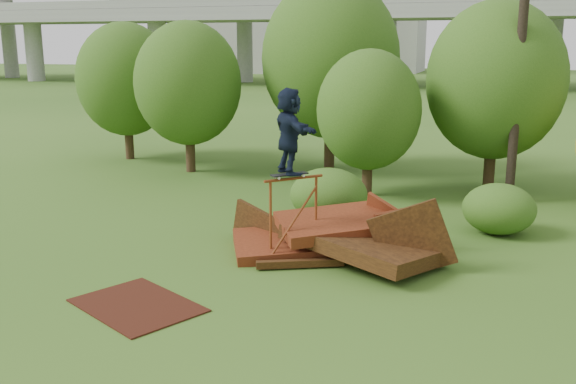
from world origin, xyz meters
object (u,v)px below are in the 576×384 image
(scrap_pile, at_px, (337,238))
(flat_plate, at_px, (137,305))
(utility_pole, at_px, (522,36))
(skater, at_px, (289,131))

(scrap_pile, relative_size, flat_plate, 2.42)
(flat_plate, relative_size, utility_pole, 0.24)
(scrap_pile, bearing_deg, flat_plate, -125.38)
(skater, xyz_separation_m, utility_pole, (4.88, 7.04, 2.09))
(utility_pole, bearing_deg, scrap_pile, -120.55)
(skater, distance_m, flat_plate, 4.95)
(scrap_pile, bearing_deg, skater, -154.50)
(flat_plate, xyz_separation_m, utility_pole, (6.73, 10.59, 4.98))
(scrap_pile, distance_m, flat_plate, 4.96)
(skater, distance_m, utility_pole, 8.82)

